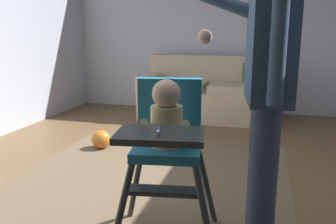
{
  "coord_description": "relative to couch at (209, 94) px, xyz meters",
  "views": [
    {
      "loc": [
        0.78,
        -2.49,
        1.19
      ],
      "look_at": [
        0.32,
        -0.79,
        0.8
      ],
      "focal_mm": 37.88,
      "sensor_mm": 36.0,
      "label": 1
    }
  ],
  "objects": [
    {
      "name": "ground",
      "position": [
        -0.04,
        -2.44,
        -0.38
      ],
      "size": [
        5.92,
        7.46,
        0.1
      ],
      "primitive_type": "cube",
      "color": "brown"
    },
    {
      "name": "wall_far",
      "position": [
        -0.04,
        0.52,
        0.94
      ],
      "size": [
        5.12,
        0.06,
        2.55
      ],
      "primitive_type": "cube",
      "color": "silver",
      "rests_on": "ground"
    },
    {
      "name": "area_rug",
      "position": [
        -0.11,
        -2.51,
        -0.33
      ],
      "size": [
        2.22,
        2.65,
        0.01
      ],
      "primitive_type": "cube",
      "color": "brown",
      "rests_on": "ground"
    },
    {
      "name": "couch",
      "position": [
        0.0,
        0.0,
        0.0
      ],
      "size": [
        1.86,
        0.86,
        0.86
      ],
      "rotation": [
        0.0,
        0.0,
        -1.57
      ],
      "color": "beige",
      "rests_on": "ground"
    },
    {
      "name": "high_chair",
      "position": [
        0.25,
        -3.16,
        0.34
      ],
      "size": [
        0.69,
        0.79,
        0.96
      ],
      "rotation": [
        0.0,
        0.0,
        -1.41
      ],
      "color": "#31373A",
      "rests_on": "ground"
    },
    {
      "name": "adult_standing",
      "position": [
        0.75,
        -3.1,
        0.6
      ],
      "size": [
        0.56,
        0.5,
        1.65
      ],
      "rotation": [
        0.0,
        0.0,
        -3.01
      ],
      "color": "#3C4865",
      "rests_on": "ground"
    },
    {
      "name": "toy_ball",
      "position": [
        -0.87,
        -1.69,
        -0.23
      ],
      "size": [
        0.2,
        0.2,
        0.2
      ],
      "primitive_type": "sphere",
      "color": "orange",
      "rests_on": "ground"
    }
  ]
}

